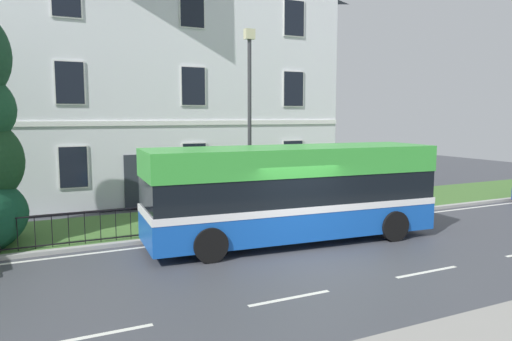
% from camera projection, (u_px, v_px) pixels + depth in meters
% --- Properties ---
extents(ground_plane, '(60.00, 56.00, 0.18)m').
position_uv_depth(ground_plane, '(305.00, 256.00, 13.60)').
color(ground_plane, '#3E4047').
extents(georgian_townhouse, '(20.34, 10.08, 12.74)m').
position_uv_depth(georgian_townhouse, '(113.00, 63.00, 23.88)').
color(georgian_townhouse, silver).
rests_on(georgian_townhouse, ground_plane).
extents(iron_verge_railing, '(17.20, 0.04, 0.97)m').
position_uv_depth(iron_verge_railing, '(173.00, 219.00, 15.55)').
color(iron_verge_railing, black).
rests_on(iron_verge_railing, ground_plane).
extents(single_decker_bus, '(9.30, 3.16, 2.98)m').
position_uv_depth(single_decker_bus, '(292.00, 192.00, 15.01)').
color(single_decker_bus, blue).
rests_on(single_decker_bus, ground_plane).
extents(street_lamp_post, '(0.36, 0.24, 6.88)m').
position_uv_depth(street_lamp_post, '(250.00, 112.00, 17.49)').
color(street_lamp_post, '#333338').
rests_on(street_lamp_post, ground_plane).
extents(litter_bin, '(0.56, 0.56, 1.18)m').
position_uv_depth(litter_bin, '(304.00, 200.00, 18.43)').
color(litter_bin, '#23472D').
rests_on(litter_bin, ground_plane).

